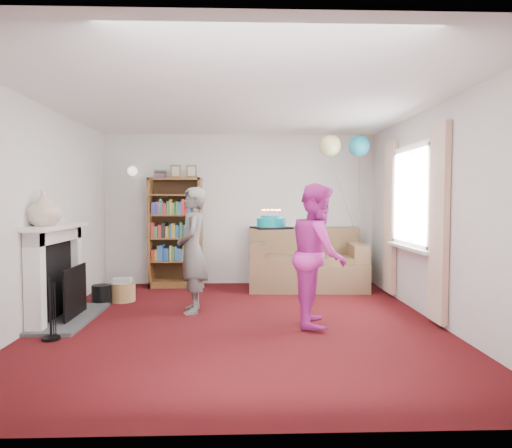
{
  "coord_description": "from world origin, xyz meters",
  "views": [
    {
      "loc": [
        0.01,
        -5.17,
        1.41
      ],
      "look_at": [
        0.21,
        0.6,
        1.1
      ],
      "focal_mm": 32.0,
      "sensor_mm": 36.0,
      "label": 1
    }
  ],
  "objects_px": {
    "person_striped": "(193,250)",
    "person_magenta": "(318,254)",
    "bookcase": "(176,233)",
    "birthday_cake": "(271,223)",
    "sofa": "(306,266)"
  },
  "relations": [
    {
      "from": "person_striped",
      "to": "person_magenta",
      "type": "xyz_separation_m",
      "value": [
        1.47,
        -0.6,
        0.01
      ]
    },
    {
      "from": "person_magenta",
      "to": "bookcase",
      "type": "bearing_deg",
      "value": 44.97
    },
    {
      "from": "person_striped",
      "to": "person_magenta",
      "type": "bearing_deg",
      "value": 62.52
    },
    {
      "from": "person_magenta",
      "to": "birthday_cake",
      "type": "distance_m",
      "value": 0.64
    },
    {
      "from": "bookcase",
      "to": "person_magenta",
      "type": "xyz_separation_m",
      "value": [
        1.93,
        -2.39,
        -0.07
      ]
    },
    {
      "from": "person_magenta",
      "to": "birthday_cake",
      "type": "height_order",
      "value": "person_magenta"
    },
    {
      "from": "bookcase",
      "to": "person_striped",
      "type": "xyz_separation_m",
      "value": [
        0.46,
        -1.79,
        -0.09
      ]
    },
    {
      "from": "bookcase",
      "to": "birthday_cake",
      "type": "height_order",
      "value": "bookcase"
    },
    {
      "from": "sofa",
      "to": "birthday_cake",
      "type": "relative_size",
      "value": 4.59
    },
    {
      "from": "person_striped",
      "to": "birthday_cake",
      "type": "relative_size",
      "value": 3.96
    },
    {
      "from": "bookcase",
      "to": "sofa",
      "type": "xyz_separation_m",
      "value": [
        2.12,
        -0.23,
        -0.52
      ]
    },
    {
      "from": "sofa",
      "to": "person_magenta",
      "type": "xyz_separation_m",
      "value": [
        -0.18,
        -2.17,
        0.44
      ]
    },
    {
      "from": "bookcase",
      "to": "birthday_cake",
      "type": "distance_m",
      "value": 2.67
    },
    {
      "from": "person_striped",
      "to": "birthday_cake",
      "type": "bearing_deg",
      "value": 58.59
    },
    {
      "from": "bookcase",
      "to": "person_magenta",
      "type": "relative_size",
      "value": 1.24
    }
  ]
}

